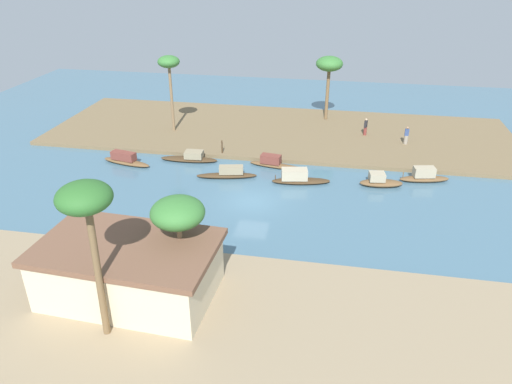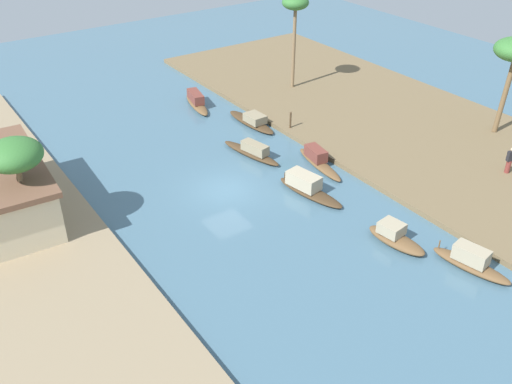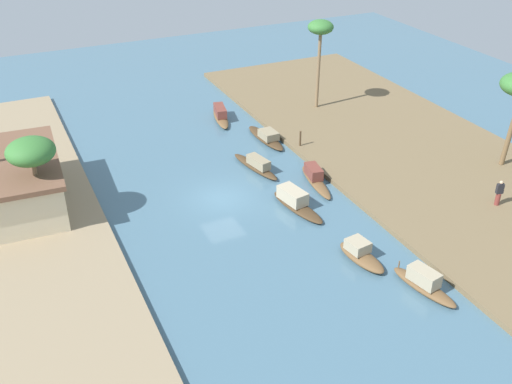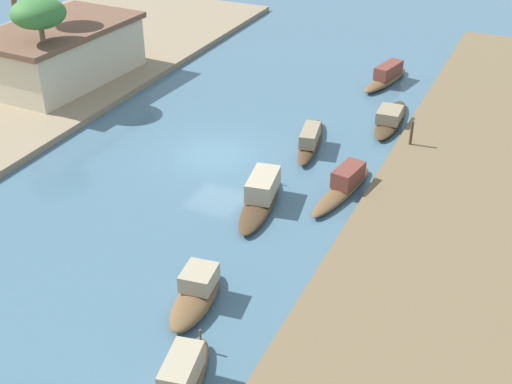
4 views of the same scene
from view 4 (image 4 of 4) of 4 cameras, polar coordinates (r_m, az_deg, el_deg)
The scene contains 11 objects.
river_water at distance 31.37m, azimuth -3.54°, elevation 3.22°, with size 77.69×77.69×0.00m, color #476B7F.
sampan_open_hull at distance 32.01m, azimuth 4.72°, elevation 4.54°, with size 5.11×1.87×1.06m.
sampan_downstream_large at distance 27.22m, azimuth 0.45°, elevation -0.24°, with size 4.89×1.97×1.22m.
sampan_with_tall_canopy at distance 40.18m, azimuth 11.21°, elevation 9.77°, with size 4.83×1.98×1.13m.
sampan_upstream_small at distance 22.27m, azimuth -5.15°, elevation -8.66°, with size 3.55×1.67×1.16m.
sampan_near_left_bank at distance 34.94m, azimuth 11.50°, elevation 6.27°, with size 5.24×1.45×0.97m.
sampan_with_red_awning at distance 19.41m, azimuth -6.44°, elevation -15.91°, with size 4.18×1.77×1.26m.
sampan_midstream at distance 28.33m, azimuth 7.62°, elevation 0.64°, with size 4.99×1.64×1.10m.
mooring_post at distance 32.15m, azimuth 13.25°, elevation 5.00°, with size 0.14×0.14×1.20m, color #4C3823.
palm_tree_right_short at distance 37.02m, azimuth -18.24°, elevation 14.34°, with size 2.84×2.84×5.42m.
riverside_building at distance 40.40m, azimuth -16.46°, elevation 11.47°, with size 9.57×6.07×3.14m.
Camera 4 is at (-24.33, -13.41, 14.58)m, focal length 46.42 mm.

